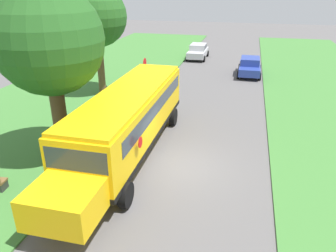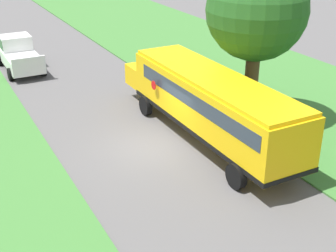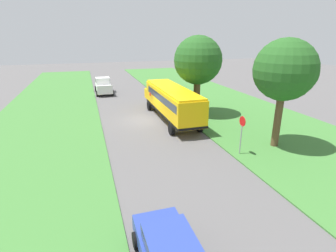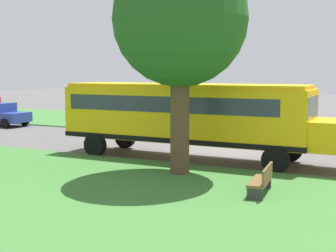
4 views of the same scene
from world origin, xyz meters
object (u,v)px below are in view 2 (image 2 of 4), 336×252
Objects in this scene: oak_tree_beside_bus at (257,10)px; park_bench at (235,86)px; school_bus at (209,100)px; pickup_truck at (19,53)px.

oak_tree_beside_bus reaches higher than park_bench.
park_bench is (-1.60, -3.49, -5.00)m from oak_tree_beside_bus.
park_bench is at bearing -114.59° from oak_tree_beside_bus.
school_bus reaches higher than pickup_truck.
pickup_truck is 3.29× the size of park_bench.
park_bench is (-9.85, 10.36, -0.60)m from pickup_truck.
school_bus is at bearing 109.88° from pickup_truck.
park_bench is (-4.55, -4.30, -1.45)m from school_bus.
school_bus is 15.60m from pickup_truck.
oak_tree_beside_bus is (-2.95, -0.81, 3.55)m from school_bus.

